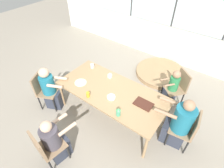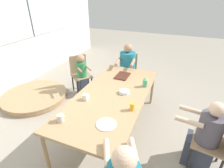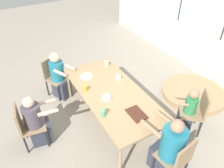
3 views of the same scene
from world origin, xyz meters
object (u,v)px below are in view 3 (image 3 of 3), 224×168
object	(u,v)px
chair_for_woman_green_shirt	(178,158)
milk_carton_small	(118,77)
chair_for_man_teal_shirt	(26,123)
chair_for_toddler	(198,110)
folded_table_stack	(193,93)
person_toddler	(187,112)
person_man_blue_shirt	(59,77)
bowl_white_shallow	(107,97)
sippy_cup	(103,112)
chair_for_man_blue_shirt	(53,74)
person_woman_green_shirt	(169,150)
coffee_mug	(107,64)
person_man_teal_shirt	(37,123)
juice_glass	(85,88)

from	to	relation	value
chair_for_woman_green_shirt	milk_carton_small	distance (m)	1.79
chair_for_man_teal_shirt	chair_for_toddler	size ratio (longest dim) A/B	1.00
folded_table_stack	person_toddler	bearing A→B (deg)	-55.59
chair_for_man_teal_shirt	person_man_blue_shirt	size ratio (longest dim) A/B	0.81
bowl_white_shallow	folded_table_stack	world-z (taller)	bowl_white_shallow
sippy_cup	folded_table_stack	distance (m)	2.46
chair_for_man_teal_shirt	sippy_cup	size ratio (longest dim) A/B	5.18
chair_for_woman_green_shirt	folded_table_stack	world-z (taller)	chair_for_woman_green_shirt
person_toddler	milk_carton_small	bearing A→B (deg)	72.55
person_man_blue_shirt	person_toddler	size ratio (longest dim) A/B	1.14
chair_for_woman_green_shirt	chair_for_man_blue_shirt	world-z (taller)	same
chair_for_woman_green_shirt	person_woman_green_shirt	xyz separation A→B (m)	(-0.17, -0.02, -0.01)
coffee_mug	person_man_blue_shirt	bearing A→B (deg)	-112.60
person_man_teal_shirt	person_toddler	size ratio (longest dim) A/B	1.09
person_woman_green_shirt	person_toddler	distance (m)	0.99
juice_glass	chair_for_woman_green_shirt	bearing A→B (deg)	18.95
person_toddler	bowl_white_shallow	xyz separation A→B (m)	(-0.74, -1.22, 0.29)
chair_for_toddler	milk_carton_small	size ratio (longest dim) A/B	9.96
chair_for_man_blue_shirt	person_man_blue_shirt	bearing A→B (deg)	90.00
chair_for_man_blue_shirt	milk_carton_small	xyz separation A→B (m)	(1.07, 0.97, 0.24)
chair_for_man_blue_shirt	coffee_mug	bearing A→B (deg)	125.61
coffee_mug	chair_for_woman_green_shirt	bearing A→B (deg)	-3.20
person_toddler	chair_for_man_teal_shirt	bearing A→B (deg)	106.46
person_woman_green_shirt	milk_carton_small	world-z (taller)	person_woman_green_shirt
coffee_mug	juice_glass	distance (m)	0.92
chair_for_man_blue_shirt	juice_glass	size ratio (longest dim) A/B	7.92
person_man_teal_shirt	coffee_mug	size ratio (longest dim) A/B	10.35
coffee_mug	sippy_cup	size ratio (longest dim) A/B	0.59
sippy_cup	bowl_white_shallow	xyz separation A→B (m)	(-0.34, 0.24, -0.06)
chair_for_man_blue_shirt	milk_carton_small	size ratio (longest dim) A/B	9.96
person_man_blue_shirt	bowl_white_shallow	bearing A→B (deg)	81.88
person_man_teal_shirt	juice_glass	size ratio (longest dim) A/B	9.39
chair_for_man_blue_shirt	person_toddler	distance (m)	2.80
chair_for_man_blue_shirt	milk_carton_small	distance (m)	1.46
chair_for_man_blue_shirt	milk_carton_small	world-z (taller)	chair_for_man_blue_shirt
person_man_teal_shirt	chair_for_toddler	bearing A→B (deg)	73.48
chair_for_woman_green_shirt	coffee_mug	distance (m)	2.33
bowl_white_shallow	chair_for_man_teal_shirt	bearing A→B (deg)	-103.02
chair_for_man_blue_shirt	bowl_white_shallow	distance (m)	1.56
person_toddler	person_man_teal_shirt	bearing A→B (deg)	105.52
chair_for_toddler	person_woman_green_shirt	size ratio (longest dim) A/B	0.76
chair_for_toddler	person_woman_green_shirt	xyz separation A→B (m)	(0.38, -0.99, -0.01)
chair_for_man_teal_shirt	person_toddler	world-z (taller)	person_toddler
chair_for_toddler	person_man_teal_shirt	size ratio (longest dim) A/B	0.84
milk_carton_small	folded_table_stack	distance (m)	1.85
chair_for_toddler	folded_table_stack	size ratio (longest dim) A/B	0.63
person_toddler	juice_glass	xyz separation A→B (m)	(-1.12, -1.45, 0.32)
juice_glass	sippy_cup	bearing A→B (deg)	-1.00
person_woman_green_shirt	sippy_cup	distance (m)	1.10
chair_for_woman_green_shirt	bowl_white_shallow	xyz separation A→B (m)	(-1.39, -0.37, 0.22)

